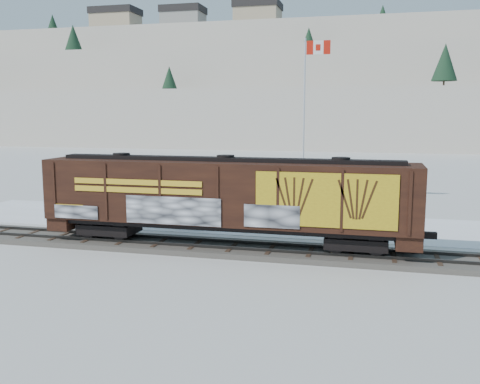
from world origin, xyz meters
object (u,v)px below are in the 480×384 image
(flagpole, at_px, (305,145))
(car_dark, at_px, (288,213))
(car_silver, at_px, (179,211))
(hopper_railcar, at_px, (226,195))
(car_white, at_px, (285,212))

(flagpole, distance_m, car_dark, 7.99)
(car_silver, bearing_deg, car_dark, -61.02)
(hopper_railcar, height_order, car_white, hopper_railcar)
(car_white, bearing_deg, car_dark, -111.48)
(flagpole, bearing_deg, hopper_railcar, -98.79)
(car_silver, bearing_deg, flagpole, -23.37)
(hopper_railcar, relative_size, flagpole, 1.53)
(flagpole, relative_size, car_white, 2.76)
(car_dark, bearing_deg, flagpole, 22.28)
(hopper_railcar, relative_size, car_dark, 3.75)
(flagpole, height_order, car_dark, flagpole)
(car_silver, distance_m, car_white, 6.80)
(flagpole, bearing_deg, car_dark, -91.34)
(hopper_railcar, relative_size, car_white, 4.23)
(flagpole, distance_m, car_white, 7.96)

